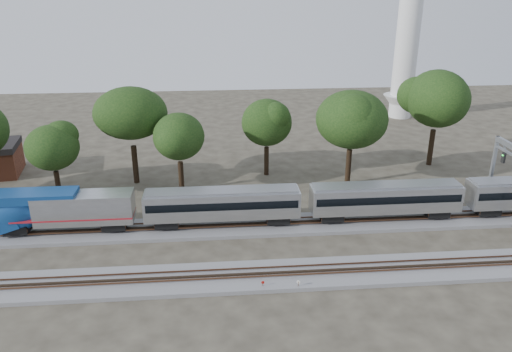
{
  "coord_description": "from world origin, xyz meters",
  "views": [
    {
      "loc": [
        0.09,
        -42.74,
        25.35
      ],
      "look_at": [
        4.27,
        5.0,
        6.48
      ],
      "focal_mm": 35.0,
      "sensor_mm": 36.0,
      "label": 1
    }
  ],
  "objects": [
    {
      "name": "tree_5",
      "position": [
        7.2,
        21.9,
        7.48
      ],
      "size": [
        7.62,
        7.62,
        10.74
      ],
      "color": "black",
      "rests_on": "ground"
    },
    {
      "name": "switch_lever",
      "position": [
        5.82,
        -5.62,
        0.15
      ],
      "size": [
        0.52,
        0.33,
        0.3
      ],
      "primitive_type": "cube",
      "rotation": [
        0.0,
        0.0,
        -0.07
      ],
      "color": "#512D19",
      "rests_on": "ground"
    },
    {
      "name": "train",
      "position": [
        18.81,
        6.0,
        3.09
      ],
      "size": [
        86.31,
        2.97,
        4.38
      ],
      "color": "silver",
      "rests_on": "ground"
    },
    {
      "name": "switch_stand_white",
      "position": [
        7.01,
        -6.14,
        0.61
      ],
      "size": [
        0.3,
        0.13,
        0.96
      ],
      "rotation": [
        0.0,
        0.0,
        -0.35
      ],
      "color": "#512D19",
      "rests_on": "ground"
    },
    {
      "name": "ground",
      "position": [
        0.0,
        0.0,
        0.0
      ],
      "size": [
        160.0,
        160.0,
        0.0
      ],
      "primitive_type": "plane",
      "color": "#383328",
      "rests_on": "ground"
    },
    {
      "name": "tree_7",
      "position": [
        31.51,
        23.82,
        9.84
      ],
      "size": [
        10.01,
        10.01,
        14.12
      ],
      "color": "black",
      "rests_on": "ground"
    },
    {
      "name": "switch_stand_red",
      "position": [
        3.92,
        -5.84,
        0.56
      ],
      "size": [
        0.28,
        0.05,
        0.88
      ],
      "rotation": [
        0.0,
        0.0,
        -0.06
      ],
      "color": "#512D19",
      "rests_on": "ground"
    },
    {
      "name": "tree_6",
      "position": [
        17.6,
        17.57,
        8.83
      ],
      "size": [
        8.99,
        8.99,
        12.68
      ],
      "color": "black",
      "rests_on": "ground"
    },
    {
      "name": "tree_2",
      "position": [
        -19.33,
        16.03,
        6.63
      ],
      "size": [
        6.76,
        6.76,
        9.53
      ],
      "color": "black",
      "rests_on": "ground"
    },
    {
      "name": "track_near",
      "position": [
        0.0,
        -4.0,
        0.21
      ],
      "size": [
        160.0,
        5.0,
        0.73
      ],
      "color": "slate",
      "rests_on": "ground"
    },
    {
      "name": "signal_gantry",
      "position": [
        32.5,
        6.0,
        6.34
      ],
      "size": [
        0.6,
        7.15,
        8.7
      ],
      "color": "gray",
      "rests_on": "ground"
    },
    {
      "name": "tree_4",
      "position": [
        -4.28,
        17.12,
        7.29
      ],
      "size": [
        7.43,
        7.43,
        10.48
      ],
      "color": "black",
      "rests_on": "ground"
    },
    {
      "name": "tree_3",
      "position": [
        -10.48,
        20.51,
        9.52
      ],
      "size": [
        9.69,
        9.69,
        13.66
      ],
      "color": "black",
      "rests_on": "ground"
    },
    {
      "name": "track_far",
      "position": [
        0.0,
        6.0,
        0.21
      ],
      "size": [
        160.0,
        5.0,
        0.73
      ],
      "color": "slate",
      "rests_on": "ground"
    }
  ]
}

